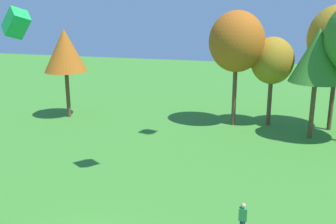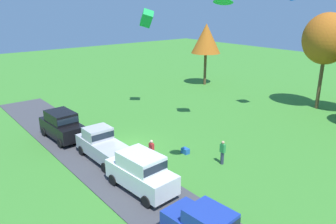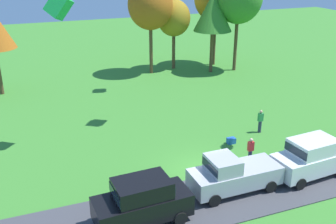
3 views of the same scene
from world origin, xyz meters
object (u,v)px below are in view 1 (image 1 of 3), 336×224
tree_far_right (65,51)px  tree_far_left (237,42)px  tree_left_of_center (272,61)px  person_on_lawn (243,220)px  kite_box_high_right (16,23)px  tree_right_of_center (318,56)px

tree_far_right → tree_far_left: bearing=5.6°
tree_left_of_center → person_on_lawn: bearing=-92.0°
tree_far_right → kite_box_high_right: 13.79m
person_on_lawn → kite_box_high_right: (-12.92, 3.12, 8.28)m
tree_far_right → tree_right_of_center: 21.31m
tree_far_left → tree_left_of_center: 3.45m
tree_left_of_center → kite_box_high_right: (-13.54, -15.02, 3.58)m
tree_far_right → kite_box_high_right: kite_box_high_right is taller
person_on_lawn → kite_box_high_right: size_ratio=1.25×
tree_far_left → tree_right_of_center: tree_far_left is taller
tree_left_of_center → tree_far_left: bearing=-163.8°
person_on_lawn → tree_far_left: size_ratio=0.18×
tree_far_right → tree_far_left: (15.09, 1.48, 1.03)m
tree_right_of_center → kite_box_high_right: kite_box_high_right is taller
person_on_lawn → tree_right_of_center: 16.78m
tree_far_right → tree_left_of_center: bearing=7.4°
tree_far_left → tree_right_of_center: bearing=-17.3°
tree_right_of_center → tree_far_left: bearing=162.7°
tree_far_left → kite_box_high_right: (-10.60, -14.17, 1.99)m
tree_far_right → tree_left_of_center: 18.19m
kite_box_high_right → person_on_lawn: bearing=-13.6°
tree_far_left → tree_left_of_center: bearing=16.2°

